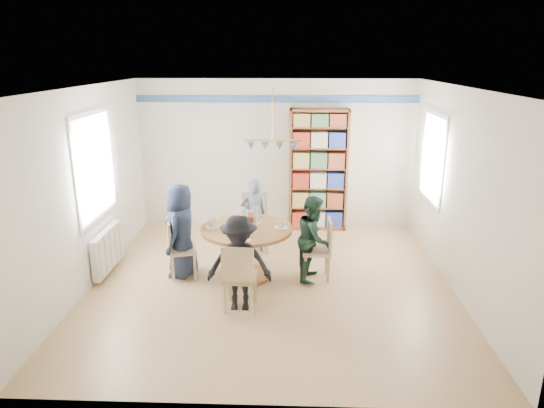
{
  "coord_description": "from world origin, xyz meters",
  "views": [
    {
      "loc": [
        0.25,
        -6.21,
        3.08
      ],
      "look_at": [
        0.0,
        0.4,
        1.05
      ],
      "focal_mm": 32.0,
      "sensor_mm": 36.0,
      "label": 1
    }
  ],
  "objects_px": {
    "chair_right": "(322,246)",
    "bookshelf": "(318,171)",
    "radiator": "(108,250)",
    "dining_table": "(247,240)",
    "person_far": "(254,216)",
    "chair_far": "(255,219)",
    "chair_left": "(177,246)",
    "chair_near": "(239,275)",
    "person_near": "(239,263)",
    "person_left": "(181,231)",
    "person_right": "(314,238)"
  },
  "relations": [
    {
      "from": "chair_left",
      "to": "person_left",
      "type": "height_order",
      "value": "person_left"
    },
    {
      "from": "person_left",
      "to": "person_near",
      "type": "xyz_separation_m",
      "value": [
        0.93,
        -0.95,
        -0.07
      ]
    },
    {
      "from": "radiator",
      "to": "chair_right",
      "type": "relative_size",
      "value": 1.12
    },
    {
      "from": "person_left",
      "to": "person_far",
      "type": "xyz_separation_m",
      "value": [
        0.97,
        0.93,
        -0.07
      ]
    },
    {
      "from": "chair_far",
      "to": "person_near",
      "type": "height_order",
      "value": "person_near"
    },
    {
      "from": "chair_right",
      "to": "chair_far",
      "type": "distance_m",
      "value": 1.48
    },
    {
      "from": "chair_right",
      "to": "bookshelf",
      "type": "xyz_separation_m",
      "value": [
        0.05,
        2.14,
        0.59
      ]
    },
    {
      "from": "person_left",
      "to": "bookshelf",
      "type": "height_order",
      "value": "bookshelf"
    },
    {
      "from": "chair_near",
      "to": "person_left",
      "type": "xyz_separation_m",
      "value": [
        -0.93,
        1.02,
        0.19
      ]
    },
    {
      "from": "chair_right",
      "to": "person_near",
      "type": "relative_size",
      "value": 0.72
    },
    {
      "from": "person_left",
      "to": "bookshelf",
      "type": "bearing_deg",
      "value": 144.91
    },
    {
      "from": "chair_right",
      "to": "person_right",
      "type": "distance_m",
      "value": 0.17
    },
    {
      "from": "radiator",
      "to": "chair_far",
      "type": "distance_m",
      "value": 2.32
    },
    {
      "from": "chair_left",
      "to": "person_left",
      "type": "distance_m",
      "value": 0.23
    },
    {
      "from": "chair_left",
      "to": "chair_far",
      "type": "relative_size",
      "value": 0.91
    },
    {
      "from": "chair_left",
      "to": "bookshelf",
      "type": "relative_size",
      "value": 0.39
    },
    {
      "from": "chair_near",
      "to": "person_near",
      "type": "height_order",
      "value": "person_near"
    },
    {
      "from": "radiator",
      "to": "dining_table",
      "type": "bearing_deg",
      "value": -2.22
    },
    {
      "from": "chair_left",
      "to": "person_left",
      "type": "xyz_separation_m",
      "value": [
        0.06,
        0.08,
        0.21
      ]
    },
    {
      "from": "radiator",
      "to": "bookshelf",
      "type": "distance_m",
      "value": 3.85
    },
    {
      "from": "chair_left",
      "to": "bookshelf",
      "type": "distance_m",
      "value": 3.09
    },
    {
      "from": "chair_near",
      "to": "person_near",
      "type": "relative_size",
      "value": 0.72
    },
    {
      "from": "radiator",
      "to": "person_far",
      "type": "height_order",
      "value": "person_far"
    },
    {
      "from": "person_far",
      "to": "bookshelf",
      "type": "distance_m",
      "value": 1.66
    },
    {
      "from": "radiator",
      "to": "dining_table",
      "type": "relative_size",
      "value": 0.77
    },
    {
      "from": "chair_left",
      "to": "chair_far",
      "type": "height_order",
      "value": "chair_far"
    },
    {
      "from": "chair_right",
      "to": "radiator",
      "type": "bearing_deg",
      "value": 178.26
    },
    {
      "from": "person_far",
      "to": "chair_far",
      "type": "bearing_deg",
      "value": -107.14
    },
    {
      "from": "chair_left",
      "to": "person_near",
      "type": "bearing_deg",
      "value": -41.66
    },
    {
      "from": "chair_left",
      "to": "chair_right",
      "type": "relative_size",
      "value": 0.97
    },
    {
      "from": "chair_left",
      "to": "chair_right",
      "type": "distance_m",
      "value": 2.07
    },
    {
      "from": "chair_right",
      "to": "chair_near",
      "type": "relative_size",
      "value": 1.0
    },
    {
      "from": "chair_right",
      "to": "bookshelf",
      "type": "height_order",
      "value": "bookshelf"
    },
    {
      "from": "dining_table",
      "to": "chair_far",
      "type": "distance_m",
      "value": 1.05
    },
    {
      "from": "chair_far",
      "to": "person_left",
      "type": "relative_size",
      "value": 0.69
    },
    {
      "from": "person_right",
      "to": "bookshelf",
      "type": "height_order",
      "value": "bookshelf"
    },
    {
      "from": "person_near",
      "to": "dining_table",
      "type": "bearing_deg",
      "value": 88.14
    },
    {
      "from": "chair_left",
      "to": "person_right",
      "type": "height_order",
      "value": "person_right"
    },
    {
      "from": "dining_table",
      "to": "radiator",
      "type": "bearing_deg",
      "value": 177.78
    },
    {
      "from": "chair_left",
      "to": "person_near",
      "type": "xyz_separation_m",
      "value": [
        0.99,
        -0.88,
        0.14
      ]
    },
    {
      "from": "chair_near",
      "to": "person_far",
      "type": "relative_size",
      "value": 0.73
    },
    {
      "from": "radiator",
      "to": "dining_table",
      "type": "distance_m",
      "value": 2.08
    },
    {
      "from": "chair_far",
      "to": "chair_near",
      "type": "xyz_separation_m",
      "value": [
        -0.05,
        -2.05,
        -0.03
      ]
    },
    {
      "from": "chair_left",
      "to": "person_left",
      "type": "relative_size",
      "value": 0.63
    },
    {
      "from": "chair_right",
      "to": "person_left",
      "type": "bearing_deg",
      "value": 179.02
    },
    {
      "from": "person_right",
      "to": "dining_table",
      "type": "bearing_deg",
      "value": 98.85
    },
    {
      "from": "person_near",
      "to": "chair_near",
      "type": "bearing_deg",
      "value": -85.3
    },
    {
      "from": "chair_right",
      "to": "person_far",
      "type": "xyz_separation_m",
      "value": [
        -1.03,
        0.96,
        0.12
      ]
    },
    {
      "from": "radiator",
      "to": "chair_left",
      "type": "relative_size",
      "value": 1.15
    },
    {
      "from": "person_far",
      "to": "chair_left",
      "type": "bearing_deg",
      "value": 31.21
    }
  ]
}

